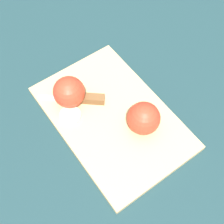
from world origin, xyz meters
TOP-DOWN VIEW (x-y plane):
  - ground_plane at (0.00, 0.00)m, footprint 4.00×4.00m
  - cutting_board at (0.00, 0.00)m, footprint 0.45×0.33m
  - apple_half_left at (-0.08, -0.03)m, footprint 0.08×0.08m
  - apple_half_right at (0.11, 0.05)m, footprint 0.08×0.08m
  - knife at (0.08, 0.01)m, footprint 0.15×0.13m
  - apple_slice at (0.08, 0.08)m, footprint 0.06×0.06m

SIDE VIEW (x-z plane):
  - ground_plane at x=0.00m, z-range 0.00..0.00m
  - cutting_board at x=0.00m, z-range 0.00..0.02m
  - apple_slice at x=0.08m, z-range 0.02..0.02m
  - knife at x=0.08m, z-range 0.01..0.04m
  - apple_half_left at x=-0.08m, z-range 0.02..0.10m
  - apple_half_right at x=0.11m, z-range 0.02..0.10m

